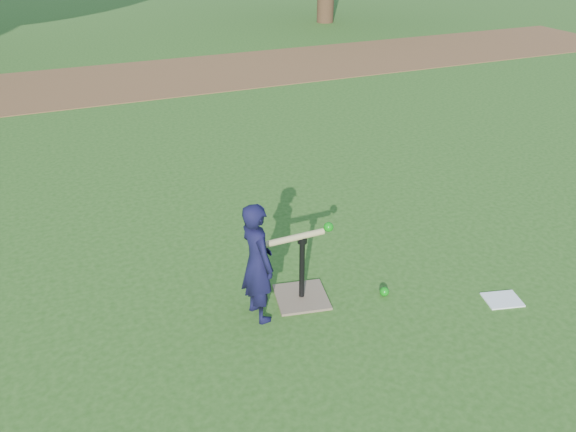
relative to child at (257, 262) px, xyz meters
name	(u,v)px	position (x,y,z in m)	size (l,w,h in m)	color
ground	(260,289)	(0.13, 0.34, -0.51)	(80.00, 80.00, 0.00)	#285116
dirt_strip	(128,80)	(0.13, 7.84, -0.51)	(24.00, 3.00, 0.01)	brown
child	(257,262)	(0.00, 0.00, 0.00)	(0.37, 0.25, 1.02)	black
wiffle_ball_ground	(384,292)	(1.09, -0.17, -0.47)	(0.08, 0.08, 0.08)	#0C840F
clipboard	(502,300)	(1.98, -0.62, -0.51)	(0.30, 0.23, 0.01)	white
batting_tee	(302,287)	(0.42, 0.07, -0.40)	(0.50, 0.50, 0.61)	#7E6550
swing_action	(295,237)	(0.34, 0.05, 0.12)	(0.72, 0.12, 0.10)	tan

